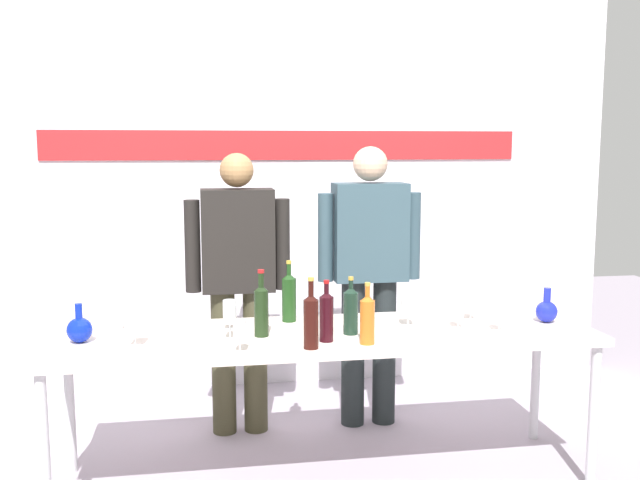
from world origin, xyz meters
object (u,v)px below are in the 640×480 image
presenter_left (238,276)px  wine_glass_right_3 (458,310)px  decanter_blue_left (79,329)px  wine_glass_left_4 (125,312)px  decanter_blue_right (547,311)px  wine_glass_left_1 (230,309)px  display_table (325,342)px  wine_glass_right_0 (471,299)px  wine_glass_left_3 (135,325)px  wine_glass_right_1 (408,305)px  wine_bottle_1 (351,309)px  wine_glass_right_2 (500,313)px  wine_bottle_0 (367,318)px  wine_bottle_5 (261,308)px  wine_glass_left_0 (230,315)px  wine_bottle_3 (289,296)px  presenter_right (369,267)px  wine_glass_left_2 (240,329)px  wine_bottle_2 (326,315)px  wine_bottle_4 (311,319)px

presenter_left → wine_glass_right_3: (1.07, -0.74, -0.07)m
decanter_blue_left → wine_glass_left_4: bearing=46.5°
decanter_blue_right → wine_glass_left_1: size_ratio=1.21×
display_table → wine_glass_right_0: 0.82m
wine_glass_left_3 → wine_glass_right_1: wine_glass_right_1 is taller
display_table → wine_glass_right_3: (0.68, -0.05, 0.15)m
wine_bottle_1 → wine_glass_right_2: 0.74m
wine_bottle_0 → wine_bottle_5: 0.52m
wine_glass_left_0 → wine_glass_right_1: (0.91, 0.11, -0.01)m
wine_bottle_3 → wine_glass_right_3: wine_bottle_3 is taller
wine_glass_left_1 → decanter_blue_left: bearing=-169.8°
decanter_blue_right → presenter_right: (-0.79, 0.70, 0.14)m
wine_bottle_1 → wine_glass_left_2: bearing=-156.9°
wine_glass_left_1 → wine_glass_right_0: size_ratio=0.93×
wine_glass_left_4 → wine_glass_right_1: 1.43m
wine_bottle_0 → wine_glass_left_0: wine_bottle_0 is taller
wine_glass_left_4 → wine_glass_right_2: same height
wine_glass_right_0 → wine_bottle_2: bearing=-161.8°
wine_bottle_4 → presenter_left: bearing=105.9°
wine_bottle_1 → wine_glass_left_4: (-1.10, 0.25, -0.03)m
presenter_right → wine_bottle_0: bearing=-103.9°
display_table → wine_glass_left_0: (-0.47, -0.07, 0.17)m
wine_glass_right_3 → wine_glass_left_2: bearing=-167.4°
wine_glass_right_0 → wine_glass_right_2: bearing=-76.2°
display_table → presenter_right: size_ratio=1.60×
wine_bottle_1 → decanter_blue_left: bearing=177.5°
wine_bottle_1 → wine_glass_right_1: wine_bottle_1 is taller
wine_bottle_4 → wine_glass_right_0: size_ratio=2.04×
decanter_blue_right → wine_glass_right_1: decanter_blue_right is taller
wine_bottle_1 → wine_glass_left_3: wine_bottle_1 is taller
wine_bottle_2 → wine_bottle_5: (-0.30, 0.14, 0.01)m
wine_bottle_4 → wine_glass_left_3: bearing=167.8°
wine_glass_left_0 → wine_glass_left_3: wine_glass_left_0 is taller
presenter_left → wine_glass_left_2: size_ratio=11.08×
decanter_blue_right → presenter_left: (-1.57, 0.70, 0.11)m
wine_bottle_4 → decanter_blue_right: bearing=12.0°
wine_bottle_3 → wine_glass_left_0: wine_bottle_3 is taller
decanter_blue_left → wine_bottle_4: wine_bottle_4 is taller
wine_bottle_2 → wine_glass_left_2: (-0.41, -0.13, -0.02)m
wine_bottle_2 → wine_glass_right_3: 0.71m
wine_glass_right_0 → wine_glass_right_1: size_ratio=1.05×
wine_glass_right_1 → wine_glass_left_3: bearing=-173.8°
wine_glass_right_0 → wine_bottle_0: bearing=-151.7°
wine_bottle_2 → wine_glass_right_0: (0.82, 0.27, -0.01)m
wine_bottle_5 → wine_glass_left_1: (-0.15, 0.15, -0.03)m
wine_bottle_5 → wine_glass_left_1: 0.21m
decanter_blue_right → wine_glass_left_3: decanter_blue_right is taller
wine_bottle_0 → wine_glass_right_0: (0.64, 0.35, -0.01)m
decanter_blue_right → wine_glass_left_2: size_ratio=1.23×
wine_glass_left_2 → wine_glass_right_3: wine_glass_left_2 is taller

